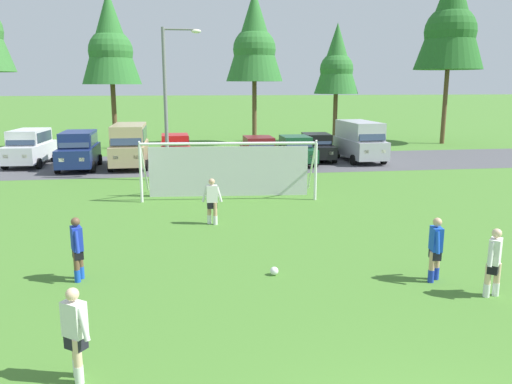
{
  "coord_description": "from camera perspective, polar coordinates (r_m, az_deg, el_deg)",
  "views": [
    {
      "loc": [
        -3.17,
        -4.88,
        4.87
      ],
      "look_at": [
        -0.87,
        10.88,
        1.48
      ],
      "focal_mm": 35.85,
      "sensor_mm": 36.0,
      "label": 1
    }
  ],
  "objects": [
    {
      "name": "parked_car_slot_center_left",
      "position": [
        31.21,
        -13.93,
        5.16
      ],
      "size": [
        2.22,
        4.81,
        2.52
      ],
      "color": "tan",
      "rests_on": "ground"
    },
    {
      "name": "tree_mid_right",
      "position": [
        43.69,
        9.01,
        14.23
      ],
      "size": [
        3.64,
        3.64,
        9.71
      ],
      "color": "brown",
      "rests_on": "ground"
    },
    {
      "name": "parked_car_slot_right",
      "position": [
        31.58,
        4.45,
        4.7
      ],
      "size": [
        2.08,
        4.22,
        1.72
      ],
      "color": "#194C2D",
      "rests_on": "ground"
    },
    {
      "name": "parking_lot_strip",
      "position": [
        32.0,
        -2.51,
        3.25
      ],
      "size": [
        52.0,
        8.4,
        0.01
      ],
      "primitive_type": "cube",
      "color": "#4C4C51",
      "rests_on": "ground"
    },
    {
      "name": "ground_plane",
      "position": [
        20.71,
        0.75,
        -1.6
      ],
      "size": [
        400.0,
        400.0,
        0.0
      ],
      "primitive_type": "plane",
      "color": "#477A2D"
    },
    {
      "name": "player_winger_left",
      "position": [
        13.58,
        -19.29,
        -6.03
      ],
      "size": [
        0.36,
        0.74,
        1.64
      ],
      "color": "brown",
      "rests_on": "ground"
    },
    {
      "name": "parked_car_slot_left",
      "position": [
        31.4,
        -19.17,
        4.47
      ],
      "size": [
        2.21,
        4.64,
        2.16
      ],
      "color": "navy",
      "rests_on": "ground"
    },
    {
      "name": "player_defender_far",
      "position": [
        9.23,
        -19.5,
        -14.76
      ],
      "size": [
        0.59,
        0.57,
        1.64
      ],
      "color": "beige",
      "rests_on": "ground"
    },
    {
      "name": "parked_car_slot_far_left",
      "position": [
        33.87,
        -23.95,
        4.61
      ],
      "size": [
        2.37,
        4.72,
        2.16
      ],
      "color": "silver",
      "rests_on": "ground"
    },
    {
      "name": "parked_car_slot_end",
      "position": [
        33.37,
        11.51,
        5.7
      ],
      "size": [
        2.34,
        4.87,
        2.52
      ],
      "color": "#B2B2BC",
      "rests_on": "ground"
    },
    {
      "name": "parked_car_slot_center",
      "position": [
        32.92,
        -8.99,
        4.89
      ],
      "size": [
        2.15,
        4.26,
        1.72
      ],
      "color": "red",
      "rests_on": "ground"
    },
    {
      "name": "player_striker_near",
      "position": [
        13.1,
        25.01,
        -7.16
      ],
      "size": [
        0.61,
        0.55,
        1.64
      ],
      "color": "beige",
      "rests_on": "ground"
    },
    {
      "name": "tree_center_back",
      "position": [
        42.12,
        -0.18,
        16.72
      ],
      "size": [
        4.54,
        4.54,
        12.11
      ],
      "color": "brown",
      "rests_on": "ground"
    },
    {
      "name": "street_lamp",
      "position": [
        26.17,
        -9.67,
        9.74
      ],
      "size": [
        2.0,
        0.32,
        7.55
      ],
      "color": "slate",
      "rests_on": "ground"
    },
    {
      "name": "player_midfield_center",
      "position": [
        17.97,
        -4.93,
        -1.06
      ],
      "size": [
        0.73,
        0.29,
        1.64
      ],
      "color": "tan",
      "rests_on": "ground"
    },
    {
      "name": "parked_car_slot_far_right",
      "position": [
        33.27,
        6.77,
        5.03
      ],
      "size": [
        2.27,
        4.32,
        1.72
      ],
      "color": "black",
      "rests_on": "ground"
    },
    {
      "name": "parked_car_slot_center_right",
      "position": [
        31.07,
        0.33,
        4.62
      ],
      "size": [
        2.11,
        4.24,
        1.72
      ],
      "color": "maroon",
      "rests_on": "ground"
    },
    {
      "name": "tree_right_edge",
      "position": [
        45.33,
        20.96,
        17.6
      ],
      "size": [
        5.39,
        5.39,
        14.36
      ],
      "color": "brown",
      "rests_on": "ground"
    },
    {
      "name": "player_winger_right",
      "position": [
        13.56,
        19.38,
        -6.07
      ],
      "size": [
        0.37,
        0.72,
        1.64
      ],
      "color": "tan",
      "rests_on": "ground"
    },
    {
      "name": "tree_mid_left",
      "position": [
        40.63,
        -15.97,
        15.92
      ],
      "size": [
        4.34,
        4.34,
        11.57
      ],
      "color": "brown",
      "rests_on": "ground"
    },
    {
      "name": "soccer_ball",
      "position": [
        13.41,
        2.05,
        -8.8
      ],
      "size": [
        0.22,
        0.22,
        0.22
      ],
      "color": "white",
      "rests_on": "ground"
    },
    {
      "name": "soccer_goal",
      "position": [
        22.19,
        -3.05,
        2.71
      ],
      "size": [
        7.55,
        2.55,
        2.57
      ],
      "color": "white",
      "rests_on": "ground"
    }
  ]
}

